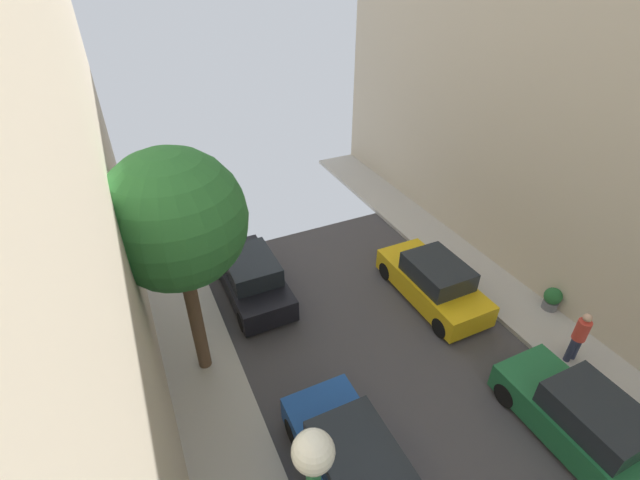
{
  "coord_description": "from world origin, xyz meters",
  "views": [
    {
      "loc": [
        -5.57,
        1.59,
        10.08
      ],
      "look_at": [
        0.5,
        14.44,
        0.5
      ],
      "focal_mm": 24.82,
      "sensor_mm": 36.0,
      "label": 1
    }
  ],
  "objects_px": {
    "parked_car_left_3": "(354,467)",
    "parked_car_right_3": "(433,282)",
    "parked_car_left_5": "(211,204)",
    "parked_car_right_2": "(586,424)",
    "pedestrian": "(579,336)",
    "parked_car_left_4": "(251,277)",
    "street_tree_0": "(175,221)",
    "potted_plant_0": "(552,298)"
  },
  "relations": [
    {
      "from": "parked_car_left_3",
      "to": "potted_plant_0",
      "type": "xyz_separation_m",
      "value": [
        8.49,
        2.18,
        -0.15
      ]
    },
    {
      "from": "pedestrian",
      "to": "parked_car_left_3",
      "type": "bearing_deg",
      "value": -176.83
    },
    {
      "from": "parked_car_left_5",
      "to": "parked_car_right_2",
      "type": "distance_m",
      "value": 15.14
    },
    {
      "from": "parked_car_left_3",
      "to": "parked_car_left_5",
      "type": "bearing_deg",
      "value": 90.0
    },
    {
      "from": "pedestrian",
      "to": "street_tree_0",
      "type": "distance_m",
      "value": 11.1
    },
    {
      "from": "parked_car_left_3",
      "to": "potted_plant_0",
      "type": "height_order",
      "value": "parked_car_left_3"
    },
    {
      "from": "parked_car_left_4",
      "to": "parked_car_left_5",
      "type": "height_order",
      "value": "same"
    },
    {
      "from": "parked_car_left_3",
      "to": "parked_car_right_3",
      "type": "xyz_separation_m",
      "value": [
        5.4,
        4.36,
        0.0
      ]
    },
    {
      "from": "parked_car_left_3",
      "to": "parked_car_right_3",
      "type": "height_order",
      "value": "same"
    },
    {
      "from": "parked_car_right_3",
      "to": "street_tree_0",
      "type": "relative_size",
      "value": 0.65
    },
    {
      "from": "parked_car_left_4",
      "to": "parked_car_left_3",
      "type": "bearing_deg",
      "value": -90.0
    },
    {
      "from": "parked_car_left_3",
      "to": "parked_car_left_5",
      "type": "relative_size",
      "value": 1.0
    },
    {
      "from": "parked_car_right_3",
      "to": "potted_plant_0",
      "type": "distance_m",
      "value": 3.79
    },
    {
      "from": "parked_car_left_4",
      "to": "potted_plant_0",
      "type": "relative_size",
      "value": 5.31
    },
    {
      "from": "pedestrian",
      "to": "street_tree_0",
      "type": "height_order",
      "value": "street_tree_0"
    },
    {
      "from": "parked_car_left_4",
      "to": "parked_car_right_3",
      "type": "bearing_deg",
      "value": -27.66
    },
    {
      "from": "parked_car_right_2",
      "to": "parked_car_right_3",
      "type": "distance_m",
      "value": 5.77
    },
    {
      "from": "parked_car_left_5",
      "to": "potted_plant_0",
      "type": "height_order",
      "value": "parked_car_left_5"
    },
    {
      "from": "parked_car_left_4",
      "to": "pedestrian",
      "type": "bearing_deg",
      "value": -42.93
    },
    {
      "from": "parked_car_left_3",
      "to": "street_tree_0",
      "type": "xyz_separation_m",
      "value": [
        -2.21,
        4.68,
        4.19
      ]
    },
    {
      "from": "parked_car_left_3",
      "to": "pedestrian",
      "type": "xyz_separation_m",
      "value": [
        7.29,
        0.4,
        0.35
      ]
    },
    {
      "from": "parked_car_left_5",
      "to": "pedestrian",
      "type": "relative_size",
      "value": 2.44
    },
    {
      "from": "parked_car_left_4",
      "to": "parked_car_right_2",
      "type": "relative_size",
      "value": 1.0
    },
    {
      "from": "parked_car_left_3",
      "to": "potted_plant_0",
      "type": "distance_m",
      "value": 8.77
    },
    {
      "from": "parked_car_left_5",
      "to": "street_tree_0",
      "type": "bearing_deg",
      "value": -105.37
    },
    {
      "from": "pedestrian",
      "to": "street_tree_0",
      "type": "xyz_separation_m",
      "value": [
        -9.5,
        4.28,
        3.83
      ]
    },
    {
      "from": "parked_car_left_4",
      "to": "street_tree_0",
      "type": "xyz_separation_m",
      "value": [
        -2.21,
        -2.5,
        4.19
      ]
    },
    {
      "from": "pedestrian",
      "to": "potted_plant_0",
      "type": "distance_m",
      "value": 2.21
    },
    {
      "from": "parked_car_right_2",
      "to": "pedestrian",
      "type": "distance_m",
      "value": 2.65
    },
    {
      "from": "parked_car_left_4",
      "to": "parked_car_right_2",
      "type": "bearing_deg",
      "value": -57.89
    },
    {
      "from": "parked_car_left_3",
      "to": "parked_car_right_3",
      "type": "relative_size",
      "value": 1.0
    },
    {
      "from": "parked_car_left_3",
      "to": "parked_car_left_5",
      "type": "height_order",
      "value": "same"
    },
    {
      "from": "potted_plant_0",
      "to": "pedestrian",
      "type": "bearing_deg",
      "value": -124.1
    },
    {
      "from": "parked_car_right_2",
      "to": "parked_car_left_5",
      "type": "bearing_deg",
      "value": 110.9
    },
    {
      "from": "parked_car_right_2",
      "to": "potted_plant_0",
      "type": "xyz_separation_m",
      "value": [
        3.09,
        3.6,
        -0.15
      ]
    },
    {
      "from": "parked_car_left_4",
      "to": "street_tree_0",
      "type": "distance_m",
      "value": 5.36
    },
    {
      "from": "pedestrian",
      "to": "potted_plant_0",
      "type": "xyz_separation_m",
      "value": [
        1.2,
        1.78,
        -0.51
      ]
    },
    {
      "from": "parked_car_left_5",
      "to": "street_tree_0",
      "type": "height_order",
      "value": "street_tree_0"
    },
    {
      "from": "parked_car_left_3",
      "to": "potted_plant_0",
      "type": "relative_size",
      "value": 5.31
    },
    {
      "from": "parked_car_left_4",
      "to": "parked_car_left_5",
      "type": "distance_m",
      "value": 5.53
    },
    {
      "from": "parked_car_right_3",
      "to": "pedestrian",
      "type": "distance_m",
      "value": 4.4
    },
    {
      "from": "parked_car_left_5",
      "to": "parked_car_right_2",
      "type": "xyz_separation_m",
      "value": [
        5.4,
        -14.14,
        0.0
      ]
    }
  ]
}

